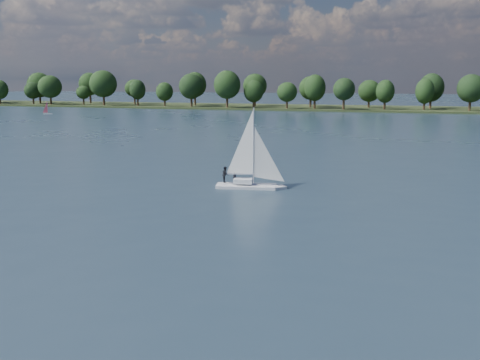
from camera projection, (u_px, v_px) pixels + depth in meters
name	position (u px, v px, depth m)	size (l,w,h in m)	color
ground	(371.00, 140.00, 108.46)	(700.00, 700.00, 0.00)	#233342
far_shore	(385.00, 110.00, 214.03)	(660.00, 40.00, 1.50)	black
sailboat	(247.00, 165.00, 60.29)	(7.50, 3.23, 9.55)	silver
dinghy_pink	(48.00, 111.00, 187.01)	(3.20, 2.77, 4.91)	white
treeline	(374.00, 89.00, 210.43)	(562.45, 73.59, 17.96)	black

